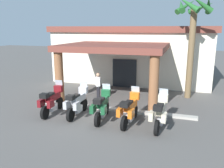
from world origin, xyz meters
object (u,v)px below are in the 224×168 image
(motorcycle_silver, at_px, (77,103))
(motorcycle_cream, at_px, (160,113))
(motorcycle_green, at_px, (102,106))
(motorcycle_orange, at_px, (130,110))
(pedestrian, at_px, (98,84))
(motel_building, at_px, (134,53))
(motorcycle_maroon, at_px, (52,101))
(palm_tree_near_portico, at_px, (193,26))

(motorcycle_silver, xyz_separation_m, motorcycle_cream, (4.11, -0.23, 0.00))
(motorcycle_green, height_order, motorcycle_orange, same)
(motorcycle_green, relative_size, pedestrian, 1.34)
(motel_building, xyz_separation_m, motorcycle_silver, (-0.71, -9.72, -1.57))
(motorcycle_maroon, height_order, palm_tree_near_portico, palm_tree_near_portico)
(motorcycle_maroon, height_order, motorcycle_silver, same)
(pedestrian, bearing_deg, motorcycle_orange, 86.45)
(motorcycle_maroon, bearing_deg, motorcycle_orange, -94.83)
(motorcycle_cream, relative_size, palm_tree_near_portico, 0.36)
(motorcycle_orange, bearing_deg, motel_building, 16.08)
(motorcycle_green, xyz_separation_m, pedestrian, (-1.43, 3.22, 0.25))
(motorcycle_silver, bearing_deg, pedestrian, 0.51)
(motorcycle_orange, xyz_separation_m, motorcycle_cream, (1.37, -0.03, 0.00))
(pedestrian, xyz_separation_m, palm_tree_near_portico, (5.33, 1.96, 3.51))
(motel_building, height_order, motorcycle_maroon, motel_building)
(motorcycle_cream, bearing_deg, pedestrian, 54.20)
(motorcycle_silver, distance_m, motorcycle_cream, 4.12)
(motorcycle_maroon, bearing_deg, motorcycle_green, -94.24)
(motorcycle_orange, relative_size, pedestrian, 1.34)
(motorcycle_orange, bearing_deg, motorcycle_silver, 90.26)
(motorcycle_orange, bearing_deg, motorcycle_green, 92.14)
(pedestrian, height_order, palm_tree_near_portico, palm_tree_near_portico)
(motorcycle_green, bearing_deg, motorcycle_cream, -96.12)
(palm_tree_near_portico, bearing_deg, motorcycle_silver, -136.30)
(motorcycle_cream, bearing_deg, motorcycle_maroon, 91.46)
(motorcycle_green, distance_m, motorcycle_cream, 2.74)
(motorcycle_orange, height_order, pedestrian, pedestrian)
(palm_tree_near_portico, bearing_deg, motorcycle_orange, -115.79)
(motorcycle_maroon, xyz_separation_m, pedestrian, (1.31, 3.19, 0.25))
(motorcycle_silver, relative_size, pedestrian, 1.34)
(motel_building, bearing_deg, motorcycle_cream, -71.68)
(motorcycle_cream, bearing_deg, motorcycle_orange, 91.50)
(motorcycle_cream, xyz_separation_m, palm_tree_near_portico, (1.16, 5.27, 3.76))
(motel_building, bearing_deg, motorcycle_silver, -94.72)
(motorcycle_maroon, distance_m, pedestrian, 3.46)
(motel_building, bearing_deg, motorcycle_green, -86.71)
(motorcycle_maroon, xyz_separation_m, motorcycle_silver, (1.37, 0.12, 0.00))
(motorcycle_maroon, relative_size, pedestrian, 1.34)
(motel_building, xyz_separation_m, motorcycle_orange, (2.03, -9.92, -1.57))
(motorcycle_silver, bearing_deg, motorcycle_orange, -94.80)
(motorcycle_maroon, height_order, pedestrian, pedestrian)
(motorcycle_silver, xyz_separation_m, motorcycle_green, (1.37, -0.15, 0.00))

